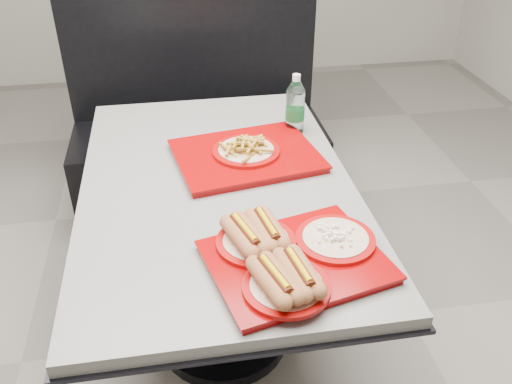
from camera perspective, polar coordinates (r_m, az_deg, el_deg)
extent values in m
plane|color=gray|center=(2.31, -3.37, -14.92)|extent=(6.00, 6.00, 0.00)
cylinder|color=black|center=(2.29, -3.39, -14.50)|extent=(0.52, 0.52, 0.05)
cylinder|color=black|center=(2.04, -3.71, -7.77)|extent=(0.11, 0.11, 0.66)
cube|color=black|center=(1.85, -4.07, -0.12)|extent=(0.92, 1.42, 0.01)
cube|color=gray|center=(1.84, -4.10, 0.54)|extent=(0.90, 1.40, 0.04)
cube|color=black|center=(2.97, -5.80, 2.74)|extent=(1.30, 0.55, 0.45)
cube|color=black|center=(2.95, -6.83, 14.78)|extent=(1.30, 0.10, 1.10)
cube|color=#8D0304|center=(1.47, 4.22, -7.48)|extent=(0.52, 0.44, 0.02)
cube|color=#8D0304|center=(1.46, 4.24, -7.10)|extent=(0.53, 0.45, 0.01)
cylinder|color=#990605|center=(1.37, 3.21, -9.92)|extent=(0.22, 0.22, 0.01)
cylinder|color=silver|center=(1.36, 3.22, -9.72)|extent=(0.18, 0.18, 0.00)
cylinder|color=#990605|center=(1.50, -0.01, -5.29)|extent=(0.22, 0.22, 0.01)
cylinder|color=silver|center=(1.50, -0.01, -5.10)|extent=(0.18, 0.18, 0.00)
cylinder|color=#990605|center=(1.53, 8.35, -4.93)|extent=(0.22, 0.22, 0.01)
cylinder|color=silver|center=(1.52, 8.37, -4.74)|extent=(0.18, 0.18, 0.00)
cube|color=#8D0304|center=(1.95, -1.04, 3.68)|extent=(0.54, 0.45, 0.02)
cube|color=#8D0304|center=(1.94, -1.04, 4.04)|extent=(0.55, 0.47, 0.01)
cylinder|color=#990605|center=(1.93, -1.04, 4.32)|extent=(0.24, 0.24, 0.01)
cylinder|color=silver|center=(1.93, -1.04, 4.50)|extent=(0.20, 0.20, 0.01)
cylinder|color=silver|center=(2.12, 4.13, 8.46)|extent=(0.07, 0.07, 0.17)
cylinder|color=#18612A|center=(2.12, 4.12, 8.25)|extent=(0.07, 0.07, 0.05)
cone|color=silver|center=(2.07, 4.25, 11.12)|extent=(0.07, 0.07, 0.04)
cylinder|color=silver|center=(2.06, 4.28, 11.92)|extent=(0.03, 0.03, 0.02)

